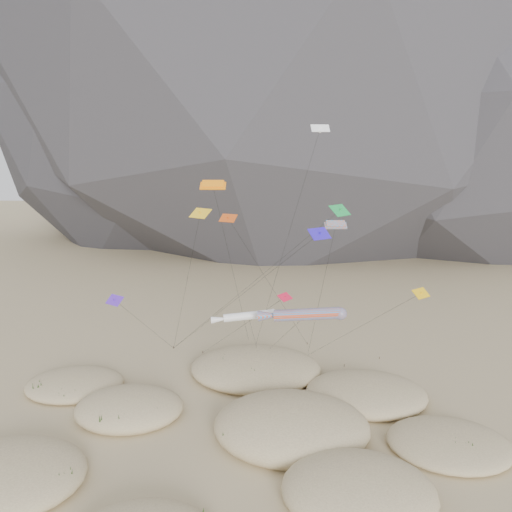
{
  "coord_description": "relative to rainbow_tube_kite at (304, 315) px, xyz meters",
  "views": [
    {
      "loc": [
        3.53,
        -38.32,
        25.55
      ],
      "look_at": [
        0.29,
        12.0,
        15.52
      ],
      "focal_mm": 35.0,
      "sensor_mm": 36.0,
      "label": 1
    }
  ],
  "objects": [
    {
      "name": "ground",
      "position": [
        -5.13,
        -6.55,
        -11.08
      ],
      "size": [
        500.0,
        500.0,
        0.0
      ],
      "primitive_type": "plane",
      "color": "#CCB789",
      "rests_on": "ground"
    },
    {
      "name": "dunes",
      "position": [
        -5.71,
        -1.44,
        -10.35
      ],
      "size": [
        49.31,
        39.07,
        4.29
      ],
      "color": "#CCB789",
      "rests_on": "ground"
    },
    {
      "name": "dune_grass",
      "position": [
        -6.35,
        -2.85,
        -10.23
      ],
      "size": [
        44.6,
        30.01,
        1.5
      ],
      "color": "black",
      "rests_on": "ground"
    },
    {
      "name": "kite_stakes",
      "position": [
        -3.47,
        16.93,
        -10.93
      ],
      "size": [
        27.39,
        7.32,
        0.3
      ],
      "color": "#3F2D1E",
      "rests_on": "ground"
    },
    {
      "name": "rainbow_tube_kite",
      "position": [
        0.0,
        0.0,
        0.0
      ],
      "size": [
        8.53,
        18.05,
        12.01
      ],
      "color": "#DE4317",
      "rests_on": "ground"
    },
    {
      "name": "white_tube_kite",
      "position": [
        -5.65,
        1.99,
        -0.93
      ],
      "size": [
        6.52,
        16.26,
        10.81
      ],
      "color": "silver",
      "rests_on": "ground"
    },
    {
      "name": "orange_parafoil",
      "position": [
        -9.16,
        5.55,
        11.44
      ],
      "size": [
        3.56,
        17.29,
        23.29
      ],
      "color": "orange",
      "rests_on": "ground"
    },
    {
      "name": "multi_parafoil",
      "position": [
        3.16,
        5.28,
        7.56
      ],
      "size": [
        3.05,
        13.15,
        19.32
      ],
      "color": "#FF581A",
      "rests_on": "ground"
    },
    {
      "name": "delta_kites",
      "position": [
        -2.92,
        5.92,
        6.4
      ],
      "size": [
        33.24,
        22.04,
        28.93
      ],
      "color": "red",
      "rests_on": "ground"
    }
  ]
}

